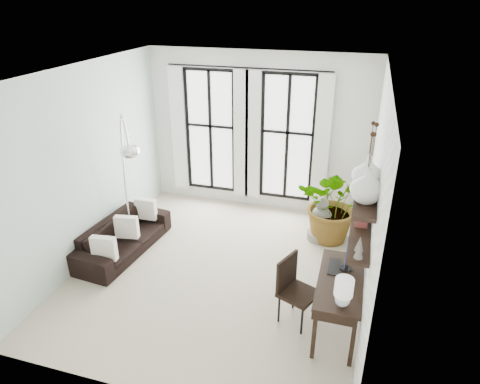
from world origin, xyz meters
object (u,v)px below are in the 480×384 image
at_px(arc_lamp, 125,151).
at_px(buddha, 321,222).
at_px(sofa, 123,237).
at_px(desk_chair, 293,286).
at_px(desk, 339,285).
at_px(plant, 335,204).

height_order(arc_lamp, buddha, arc_lamp).
bearing_deg(buddha, sofa, -156.99).
bearing_deg(desk_chair, buddha, 109.71).
height_order(sofa, desk, desk).
bearing_deg(desk_chair, arc_lamp, -176.92).
xyz_separation_m(sofa, desk_chair, (3.14, -0.86, 0.27)).
height_order(plant, desk, plant).
bearing_deg(plant, sofa, -157.48).
xyz_separation_m(plant, arc_lamp, (-3.38, -1.22, 1.08)).
relative_size(sofa, desk, 1.46).
xyz_separation_m(plant, buddha, (-0.22, -0.06, -0.37)).
height_order(plant, buddha, plant).
xyz_separation_m(sofa, desk, (3.75, -0.94, 0.45)).
relative_size(plant, desk_chair, 1.49).
bearing_deg(desk, arc_lamp, 162.27).
height_order(desk, buddha, desk).
distance_m(plant, buddha, 0.43).
distance_m(sofa, plant, 3.80).
height_order(desk, arc_lamp, arc_lamp).
distance_m(desk, arc_lamp, 3.96).
distance_m(desk_chair, arc_lamp, 3.46).
distance_m(desk_chair, buddha, 2.26).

